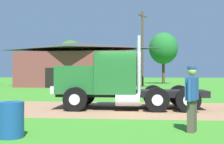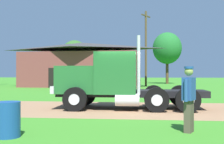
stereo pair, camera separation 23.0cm
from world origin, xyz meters
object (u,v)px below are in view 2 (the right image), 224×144
object	(u,v)px
visitor_by_barrel	(189,96)
steel_barrel	(8,119)
truck_foreground_white	(112,81)
shed_building	(82,66)
utility_pole_far	(146,46)

from	to	relation	value
visitor_by_barrel	steel_barrel	distance (m)	4.74
truck_foreground_white	shed_building	size ratio (longest dim) A/B	0.46
truck_foreground_white	steel_barrel	xyz separation A→B (m)	(-1.89, -6.26, -0.79)
steel_barrel	shed_building	bearing A→B (deg)	98.54
truck_foreground_white	visitor_by_barrel	xyz separation A→B (m)	(2.68, -5.13, -0.25)
truck_foreground_white	steel_barrel	size ratio (longest dim) A/B	7.66
visitor_by_barrel	utility_pole_far	distance (m)	29.11
visitor_by_barrel	shed_building	bearing A→B (deg)	108.34
truck_foreground_white	visitor_by_barrel	world-z (taller)	truck_foreground_white
shed_building	utility_pole_far	world-z (taller)	utility_pole_far
visitor_by_barrel	utility_pole_far	size ratio (longest dim) A/B	0.19
shed_building	visitor_by_barrel	bearing A→B (deg)	-71.66
truck_foreground_white	visitor_by_barrel	distance (m)	5.80
visitor_by_barrel	truck_foreground_white	bearing A→B (deg)	117.54
truck_foreground_white	visitor_by_barrel	size ratio (longest dim) A/B	3.81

